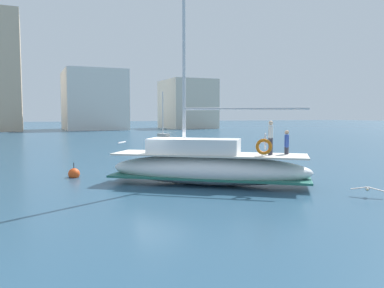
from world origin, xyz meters
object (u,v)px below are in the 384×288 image
Objects in this scene: main_sailboat at (207,165)px; seagull at (368,189)px; moored_sloop_near at (164,139)px; mooring_buoy at (74,174)px.

main_sailboat reaches higher than seagull.
seagull is (-2.68, -32.69, -0.15)m from moored_sloop_near.
main_sailboat reaches higher than mooring_buoy.
main_sailboat is 14.40× the size of mooring_buoy.
moored_sloop_near reaches higher than seagull.
seagull is 14.26m from mooring_buoy.
moored_sloop_near reaches higher than mooring_buoy.
main_sailboat reaches higher than moored_sloop_near.
main_sailboat is 2.12× the size of moored_sloop_near.
main_sailboat is 12.80× the size of seagull.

